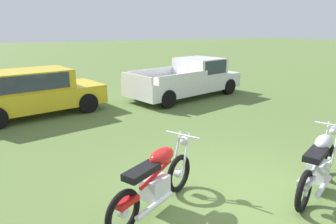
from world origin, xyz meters
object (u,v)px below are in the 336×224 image
(motorcycle_silver, at_px, (319,165))
(pickup_truck_white, at_px, (190,77))
(motorcycle_red, at_px, (155,181))
(car_yellow, at_px, (28,90))

(motorcycle_silver, height_order, pickup_truck_white, pickup_truck_white)
(motorcycle_silver, distance_m, pickup_truck_white, 7.68)
(motorcycle_red, bearing_deg, car_yellow, 73.38)
(car_yellow, xyz_separation_m, pickup_truck_white, (5.93, 0.33, -0.08))
(motorcycle_red, height_order, motorcycle_silver, same)
(car_yellow, relative_size, pickup_truck_white, 0.86)
(motorcycle_red, bearing_deg, pickup_truck_white, 27.10)
(motorcycle_red, xyz_separation_m, pickup_truck_white, (4.42, 6.78, 0.27))
(car_yellow, height_order, pickup_truck_white, pickup_truck_white)
(pickup_truck_white, bearing_deg, car_yellow, 167.01)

